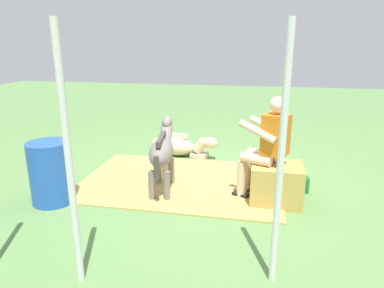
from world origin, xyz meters
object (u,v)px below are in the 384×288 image
object	(u,v)px
person_seated	(266,144)
tent_pole_left	(281,163)
pony_lying	(177,146)
water_barrel	(51,172)
tent_pole_mid	(69,163)
soda_bottle	(307,185)
pony_standing	(162,151)
hay_bale	(276,184)

from	to	relation	value
person_seated	tent_pole_left	bearing A→B (deg)	92.83
pony_lying	tent_pole_left	size ratio (longest dim) A/B	0.61
pony_lying	water_barrel	world-z (taller)	water_barrel
tent_pole_left	tent_pole_mid	distance (m)	1.70
soda_bottle	person_seated	bearing A→B (deg)	28.63
pony_standing	tent_pole_left	world-z (taller)	tent_pole_left
water_barrel	tent_pole_left	size ratio (longest dim) A/B	0.37
hay_bale	pony_lying	world-z (taller)	hay_bale
hay_bale	pony_standing	world-z (taller)	pony_standing
hay_bale	tent_pole_left	world-z (taller)	tent_pole_left
soda_bottle	hay_bale	bearing A→B (deg)	40.18
soda_bottle	water_barrel	world-z (taller)	water_barrel
soda_bottle	pony_lying	bearing A→B (deg)	-30.77
water_barrel	tent_pole_left	xyz separation A→B (m)	(-2.80, 1.06, 0.70)
hay_bale	person_seated	distance (m)	0.55
pony_lying	tent_pole_mid	xyz separation A→B (m)	(0.02, 3.60, 0.92)
pony_standing	tent_pole_left	distance (m)	2.34
tent_pole_left	soda_bottle	bearing A→B (deg)	-104.57
tent_pole_left	tent_pole_mid	world-z (taller)	same
pony_standing	hay_bale	bearing A→B (deg)	175.70
pony_standing	tent_pole_left	bearing A→B (deg)	130.70
tent_pole_mid	pony_standing	bearing A→B (deg)	-94.92
pony_standing	tent_pole_mid	world-z (taller)	tent_pole_mid
water_barrel	tent_pole_mid	size ratio (longest dim) A/B	0.37
person_seated	pony_lying	world-z (taller)	person_seated
soda_bottle	tent_pole_left	xyz separation A→B (m)	(0.52, 1.98, 0.98)
hay_bale	water_barrel	world-z (taller)	water_barrel
water_barrel	tent_pole_left	world-z (taller)	tent_pole_left
pony_lying	tent_pole_mid	world-z (taller)	tent_pole_mid
water_barrel	tent_pole_left	distance (m)	3.08
hay_bale	water_barrel	bearing A→B (deg)	10.88
hay_bale	person_seated	xyz separation A→B (m)	(0.16, -0.04, 0.52)
pony_lying	soda_bottle	bearing A→B (deg)	149.23
person_seated	tent_pole_left	distance (m)	1.69
pony_standing	tent_pole_mid	bearing A→B (deg)	85.08
pony_standing	tent_pole_mid	size ratio (longest dim) A/B	0.61
soda_bottle	water_barrel	xyz separation A→B (m)	(3.32, 0.92, 0.28)
pony_standing	water_barrel	size ratio (longest dim) A/B	1.64
water_barrel	pony_lying	bearing A→B (deg)	-117.54
hay_bale	pony_standing	bearing A→B (deg)	-4.30
hay_bale	tent_pole_mid	world-z (taller)	tent_pole_mid
pony_lying	soda_bottle	distance (m)	2.52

